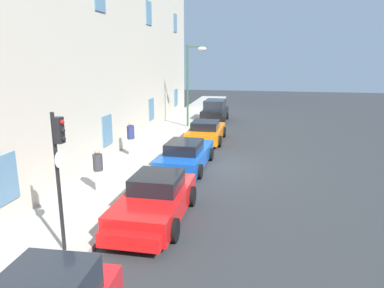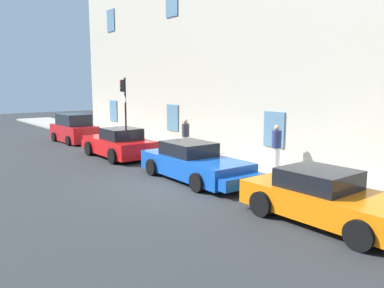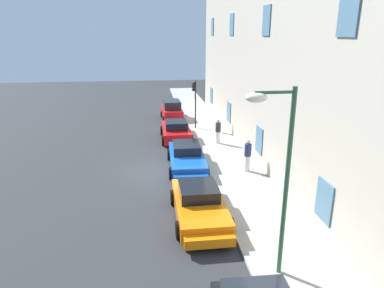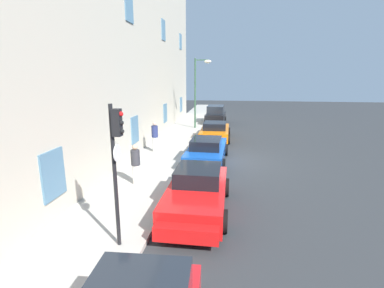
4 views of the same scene
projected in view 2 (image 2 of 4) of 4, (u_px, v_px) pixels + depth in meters
ground_plane at (173, 186)px, 13.25m from camera, size 80.00×80.00×0.00m
sidewalk at (248, 169)px, 15.50m from camera, size 60.00×3.14×0.14m
building_facade at (309, 5)px, 16.62m from camera, size 37.43×4.50×13.83m
sportscar_red_lead at (117, 144)px, 18.58m from camera, size 4.64×2.16×1.44m
sportscar_yellow_flank at (197, 164)px, 13.99m from camera, size 5.16×2.23×1.36m
sportscar_white_middle at (334, 201)px, 9.54m from camera, size 4.78×2.21×1.32m
hatchback_parked at (74, 129)px, 23.31m from camera, size 3.67×1.95×1.73m
traffic_light at (124, 99)px, 21.17m from camera, size 0.44×0.36×3.74m
pedestrian_admiring at (276, 147)px, 15.05m from camera, size 0.38×0.38×1.78m
pedestrian_strolling at (186, 136)px, 18.73m from camera, size 0.52×0.52×1.68m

